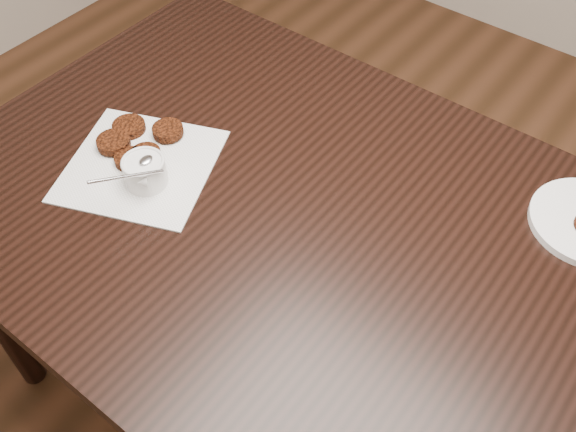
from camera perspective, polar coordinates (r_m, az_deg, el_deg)
name	(u,v)px	position (r m, az deg, el deg)	size (l,w,h in m)	color
floor	(304,425)	(1.77, 1.42, -18.03)	(4.00, 4.00, 0.00)	brown
table	(308,333)	(1.46, 1.76, -10.36)	(1.45, 0.93, 0.75)	black
napkin	(141,165)	(1.29, -12.92, 4.39)	(0.27, 0.27, 0.00)	white
sauce_ramekin	(142,160)	(1.21, -12.79, 4.85)	(0.11, 0.11, 0.11)	white
patty_cluster	(139,147)	(1.31, -13.08, 5.98)	(0.21, 0.21, 0.02)	#60240C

